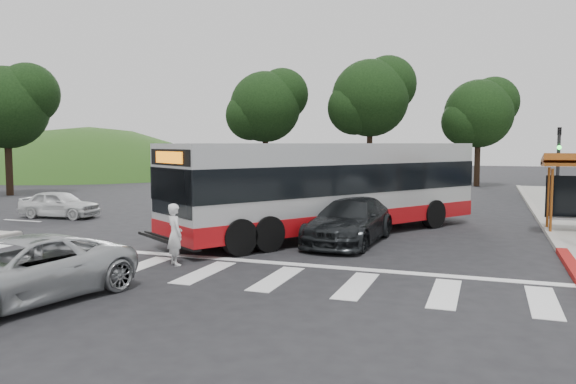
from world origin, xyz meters
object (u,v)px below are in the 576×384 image
at_px(transit_bus, 333,189).
at_px(pedestrian, 175,234).
at_px(silver_suv_south, 18,271).
at_px(dark_sedan, 349,221).

xyz_separation_m(transit_bus, pedestrian, (-2.69, -6.54, -0.81)).
bearing_deg(silver_suv_south, transit_bus, 83.67).
relative_size(transit_bus, dark_sedan, 2.50).
distance_m(pedestrian, dark_sedan, 6.20).
bearing_deg(pedestrian, dark_sedan, -88.58).
height_order(transit_bus, dark_sedan, transit_bus).
xyz_separation_m(pedestrian, silver_suv_south, (-1.12, -4.34, -0.16)).
distance_m(transit_bus, pedestrian, 7.12).
distance_m(pedestrian, silver_suv_south, 4.49).
xyz_separation_m(transit_bus, silver_suv_south, (-3.81, -10.88, -0.98)).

